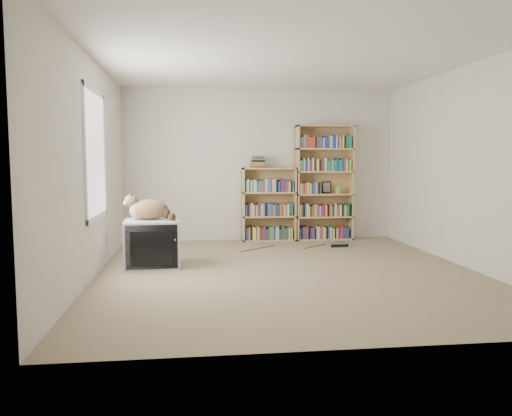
{
  "coord_description": "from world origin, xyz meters",
  "views": [
    {
      "loc": [
        -1.11,
        -5.8,
        1.33
      ],
      "look_at": [
        -0.26,
        1.0,
        0.68
      ],
      "focal_mm": 35.0,
      "sensor_mm": 36.0,
      "label": 1
    }
  ],
  "objects": [
    {
      "name": "green_mug",
      "position": [
        1.3,
        2.34,
        0.83
      ],
      "size": [
        0.1,
        0.1,
        0.11
      ],
      "primitive_type": "cylinder",
      "color": "#6EBB35",
      "rests_on": "bookcase_tall"
    },
    {
      "name": "bookcase_short",
      "position": [
        0.12,
        2.36,
        0.55
      ],
      "size": [
        0.88,
        0.3,
        1.21
      ],
      "color": "tan",
      "rests_on": "floor"
    },
    {
      "name": "ceiling",
      "position": [
        0.0,
        0.0,
        2.5
      ],
      "size": [
        4.5,
        5.0,
        0.02
      ],
      "primitive_type": "cube",
      "color": "white",
      "rests_on": "wall_back"
    },
    {
      "name": "framed_print",
      "position": [
        1.13,
        2.44,
        0.88
      ],
      "size": [
        0.15,
        0.05,
        0.2
      ],
      "primitive_type": "cube",
      "rotation": [
        -0.17,
        0.0,
        0.0
      ],
      "color": "black",
      "rests_on": "bookcase_tall"
    },
    {
      "name": "bookcase_tall",
      "position": [
        1.06,
        2.36,
        0.9
      ],
      "size": [
        0.95,
        0.3,
        1.91
      ],
      "color": "tan",
      "rests_on": "floor"
    },
    {
      "name": "wall_outlet",
      "position": [
        -2.24,
        0.86,
        0.32
      ],
      "size": [
        0.01,
        0.08,
        0.13
      ],
      "primitive_type": "cube",
      "color": "silver",
      "rests_on": "wall_left"
    },
    {
      "name": "book_stack",
      "position": [
        -0.07,
        2.34,
        1.3
      ],
      "size": [
        0.22,
        0.29,
        0.19
      ],
      "primitive_type": "cube",
      "color": "#C23C19",
      "rests_on": "bookcase_short"
    },
    {
      "name": "dvd_player",
      "position": [
        1.1,
        1.59,
        0.04
      ],
      "size": [
        0.35,
        0.26,
        0.08
      ],
      "primitive_type": "cube",
      "rotation": [
        0.0,
        0.0,
        0.09
      ],
      "color": "#9E9EA3",
      "rests_on": "floor"
    },
    {
      "name": "wall_right",
      "position": [
        2.25,
        0.0,
        1.25
      ],
      "size": [
        0.02,
        5.0,
        2.5
      ],
      "primitive_type": "cube",
      "color": "silver",
      "rests_on": "floor"
    },
    {
      "name": "wall_front",
      "position": [
        0.0,
        -2.5,
        1.25
      ],
      "size": [
        4.5,
        0.02,
        2.5
      ],
      "primitive_type": "cube",
      "color": "silver",
      "rests_on": "floor"
    },
    {
      "name": "wall_back",
      "position": [
        0.0,
        2.5,
        1.25
      ],
      "size": [
        4.5,
        0.02,
        2.5
      ],
      "primitive_type": "cube",
      "color": "silver",
      "rests_on": "floor"
    },
    {
      "name": "crt_tv",
      "position": [
        -1.64,
        0.52,
        0.29
      ],
      "size": [
        0.71,
        0.66,
        0.59
      ],
      "rotation": [
        0.0,
        0.0,
        0.07
      ],
      "color": "#B0B0B2",
      "rests_on": "floor"
    },
    {
      "name": "cat",
      "position": [
        -1.62,
        0.54,
        0.68
      ],
      "size": [
        0.69,
        0.51,
        0.56
      ],
      "rotation": [
        0.0,
        0.0,
        0.0
      ],
      "color": "#3C2A18",
      "rests_on": "crt_tv"
    },
    {
      "name": "floor_cables",
      "position": [
        0.31,
        1.62,
        0.0
      ],
      "size": [
        1.2,
        0.7,
        0.01
      ],
      "primitive_type": null,
      "color": "black",
      "rests_on": "floor"
    },
    {
      "name": "window",
      "position": [
        -2.24,
        0.2,
        1.4
      ],
      "size": [
        0.02,
        1.22,
        1.52
      ],
      "primitive_type": "cube",
      "color": "white",
      "rests_on": "wall_left"
    },
    {
      "name": "wall_left",
      "position": [
        -2.25,
        0.0,
        1.25
      ],
      "size": [
        0.02,
        5.0,
        2.5
      ],
      "primitive_type": "cube",
      "color": "silver",
      "rests_on": "floor"
    },
    {
      "name": "floor",
      "position": [
        0.0,
        0.0,
        0.0
      ],
      "size": [
        4.5,
        5.0,
        0.01
      ],
      "primitive_type": "cube",
      "color": "gray",
      "rests_on": "ground"
    }
  ]
}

